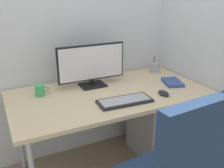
{
  "coord_description": "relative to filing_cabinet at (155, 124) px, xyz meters",
  "views": [
    {
      "loc": [
        -0.82,
        -1.71,
        1.52
      ],
      "look_at": [
        -0.02,
        -0.08,
        0.84
      ],
      "focal_mm": 41.08,
      "sensor_mm": 36.0,
      "label": 1
    }
  ],
  "objects": [
    {
      "name": "coffee_mug",
      "position": [
        -1.02,
        0.13,
        0.48
      ],
      "size": [
        0.11,
        0.07,
        0.09
      ],
      "color": "#3FAD59",
      "rests_on": "desk"
    },
    {
      "name": "keyboard",
      "position": [
        -0.49,
        -0.26,
        0.44
      ],
      "size": [
        0.41,
        0.19,
        0.02
      ],
      "color": "black",
      "rests_on": "desk"
    },
    {
      "name": "monitor",
      "position": [
        -0.57,
        0.16,
        0.62
      ],
      "size": [
        0.58,
        0.17,
        0.35
      ],
      "color": "black",
      "rests_on": "desk"
    },
    {
      "name": "notebook",
      "position": [
        0.07,
        -0.11,
        0.45
      ],
      "size": [
        0.2,
        0.24,
        0.03
      ],
      "primitive_type": "cube",
      "rotation": [
        0.0,
        0.0,
        -0.31
      ],
      "color": "#334C8C",
      "rests_on": "desk"
    },
    {
      "name": "wall_side_right",
      "position": [
        0.31,
        -0.18,
        1.1
      ],
      "size": [
        0.04,
        1.81,
        2.8
      ],
      "primitive_type": "cube",
      "color": "silver",
      "rests_on": "ground_plane"
    },
    {
      "name": "ground_plane",
      "position": [
        -0.5,
        -0.04,
        -0.3
      ],
      "size": [
        8.0,
        8.0,
        0.0
      ],
      "primitive_type": "plane",
      "color": "gray"
    },
    {
      "name": "filing_cabinet",
      "position": [
        0.0,
        0.0,
        0.0
      ],
      "size": [
        0.38,
        0.46,
        0.61
      ],
      "color": "gray",
      "rests_on": "ground_plane"
    },
    {
      "name": "desk",
      "position": [
        -0.5,
        -0.04,
        0.39
      ],
      "size": [
        1.57,
        0.83,
        0.74
      ],
      "color": "#D1B78C",
      "rests_on": "ground_plane"
    },
    {
      "name": "wall_back",
      "position": [
        -0.5,
        0.41,
        1.1
      ],
      "size": [
        2.54,
        0.04,
        2.8
      ],
      "primitive_type": "cube",
      "color": "silver",
      "rests_on": "ground_plane"
    },
    {
      "name": "pen_holder",
      "position": [
        0.12,
        0.23,
        0.48
      ],
      "size": [
        0.09,
        0.09,
        0.16
      ],
      "color": "#9EA0A5",
      "rests_on": "desk"
    },
    {
      "name": "mouse",
      "position": [
        -0.15,
        -0.28,
        0.45
      ],
      "size": [
        0.07,
        0.11,
        0.03
      ],
      "primitive_type": "ellipsoid",
      "rotation": [
        0.0,
        0.0,
        -0.03
      ],
      "color": "black",
      "rests_on": "desk"
    }
  ]
}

